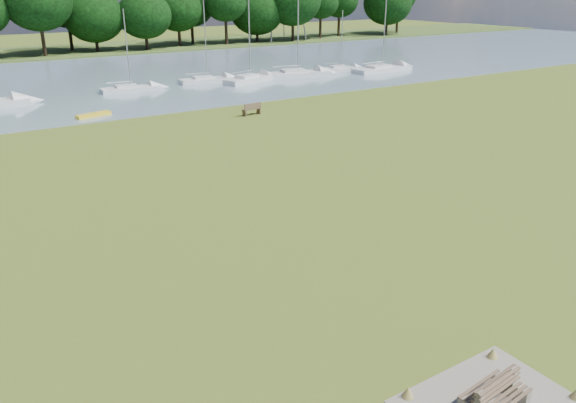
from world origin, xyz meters
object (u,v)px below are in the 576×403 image
sailboat_0 (297,72)px  sailboat_2 (250,77)px  sailboat_7 (382,67)px  sailboat_8 (340,68)px  sailboat_5 (207,78)px  sailboat_9 (130,87)px  bench_pair (495,395)px  riverbank_bench (252,109)px  kayak (93,115)px

sailboat_0 → sailboat_2: 6.22m
sailboat_7 → sailboat_8: sailboat_7 is taller
sailboat_0 → sailboat_7: size_ratio=1.07×
sailboat_5 → sailboat_9: 8.50m
sailboat_5 → sailboat_8: bearing=0.9°
sailboat_2 → sailboat_8: size_ratio=1.24×
sailboat_0 → sailboat_5: bearing=178.8°
sailboat_0 → sailboat_2: sailboat_0 is taller
bench_pair → riverbank_bench: size_ratio=1.08×
sailboat_8 → sailboat_9: (-25.24, 0.23, -0.00)m
sailboat_2 → sailboat_9: 12.36m
sailboat_7 → sailboat_8: bearing=139.4°
riverbank_bench → sailboat_0: size_ratio=0.17×
kayak → sailboat_7: 35.54m
kayak → sailboat_5: (14.39, 10.08, 0.29)m
sailboat_8 → sailboat_2: bearing=-166.5°
kayak → sailboat_9: sailboat_9 is taller
kayak → sailboat_0: (24.40, 8.02, 0.38)m
riverbank_bench → sailboat_2: size_ratio=0.19×
sailboat_0 → sailboat_8: size_ratio=1.39×
sailboat_5 → sailboat_7: size_ratio=0.99×
sailboat_9 → sailboat_2: bearing=-3.5°
bench_pair → sailboat_8: 56.63m
riverbank_bench → sailboat_5: bearing=72.0°
bench_pair → sailboat_5: (14.87, 48.08, 0.00)m
bench_pair → sailboat_9: size_ratio=0.23×
bench_pair → sailboat_8: bearing=50.7°
kayak → sailboat_5: 17.57m
bench_pair → sailboat_5: bearing=67.5°
kayak → sailboat_9: (5.93, 9.18, 0.27)m
sailboat_2 → sailboat_9: bearing=154.5°
bench_pair → sailboat_5: 50.32m
sailboat_7 → sailboat_5: bearing=165.6°
sailboat_0 → sailboat_7: bearing=-0.3°
sailboat_7 → sailboat_8: 4.85m
sailboat_8 → sailboat_9: 25.24m
bench_pair → sailboat_0: sailboat_0 is taller
bench_pair → sailboat_7: bearing=45.7°
sailboat_5 → sailboat_8: (16.78, -1.12, -0.02)m
bench_pair → sailboat_2: 49.32m
bench_pair → kayak: (0.48, 38.00, -0.28)m
sailboat_2 → sailboat_8: sailboat_2 is taller
sailboat_2 → sailboat_9: sailboat_2 is taller
bench_pair → sailboat_9: 47.62m
sailboat_7 → sailboat_9: size_ratio=1.18×
sailboat_5 → sailboat_9: size_ratio=1.17×
riverbank_bench → sailboat_2: sailboat_2 is taller
sailboat_8 → sailboat_9: sailboat_9 is taller
sailboat_7 → sailboat_8: size_ratio=1.30×
riverbank_bench → sailboat_0: sailboat_0 is taller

